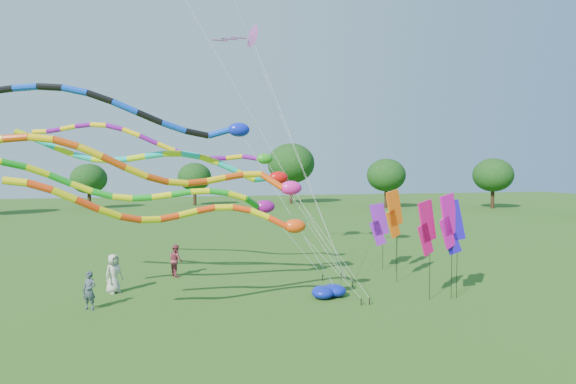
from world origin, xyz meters
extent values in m
plane|color=#295717|center=(0.00, 0.00, 0.00)|extent=(160.00, 160.00, 0.00)
cylinder|color=#382314|center=(35.97, 39.76, 1.45)|extent=(0.50, 0.50, 2.91)
ellipsoid|color=#103B12|center=(35.97, 39.76, 5.25)|extent=(6.14, 6.14, 5.22)
cylinder|color=#382314|center=(24.74, 48.27, 1.49)|extent=(0.50, 0.50, 2.98)
ellipsoid|color=#103B12|center=(24.74, 48.27, 5.38)|extent=(6.29, 6.29, 5.35)
cylinder|color=#382314|center=(12.08, 56.18, 1.30)|extent=(0.50, 0.50, 2.59)
ellipsoid|color=#103B12|center=(12.08, 56.18, 4.68)|extent=(5.47, 5.47, 4.65)
cylinder|color=#382314|center=(-2.73, 54.49, 1.76)|extent=(0.50, 0.50, 3.52)
ellipsoid|color=#103B12|center=(-2.73, 54.49, 6.36)|extent=(7.44, 7.44, 6.32)
cylinder|color=#382314|center=(-16.28, 50.52, 1.52)|extent=(0.50, 0.50, 3.04)
ellipsoid|color=#103B12|center=(-16.28, 50.52, 5.48)|extent=(6.41, 6.41, 5.45)
cylinder|color=black|center=(2.14, 1.38, 0.15)|extent=(0.05, 0.05, 0.30)
cylinder|color=silver|center=(0.64, 1.19, 1.91)|extent=(0.02, 0.02, 4.45)
ellipsoid|color=#FF460D|center=(-0.87, 1.00, 3.53)|extent=(0.88, 0.57, 0.57)
cylinder|color=#FB3D0D|center=(-1.58, 1.01, 3.72)|extent=(0.26, 0.26, 0.81)
cylinder|color=yellow|center=(-2.29, 1.10, 4.04)|extent=(0.26, 0.26, 0.77)
cylinder|color=#FB3D0D|center=(-3.00, 1.15, 4.26)|extent=(0.26, 0.26, 0.72)
cylinder|color=yellow|center=(-3.70, 1.15, 4.33)|extent=(0.26, 0.26, 0.70)
cylinder|color=#FB3D0D|center=(-4.40, 1.09, 4.27)|extent=(0.26, 0.26, 0.71)
cylinder|color=yellow|center=(-5.08, 0.96, 4.14)|extent=(0.26, 0.26, 0.72)
cylinder|color=#FB3D0D|center=(-5.76, 0.77, 4.02)|extent=(0.26, 0.26, 0.72)
cylinder|color=yellow|center=(-6.43, 0.52, 3.98)|extent=(0.26, 0.26, 0.72)
cylinder|color=#FB3D0D|center=(-7.10, 0.25, 4.08)|extent=(0.26, 0.26, 0.74)
cylinder|color=yellow|center=(-7.77, -0.03, 4.31)|extent=(0.26, 0.26, 0.78)
cylinder|color=#FB3D0D|center=(-8.44, -0.29, 4.64)|extent=(0.26, 0.26, 0.80)
cylinder|color=yellow|center=(-9.11, -0.51, 4.99)|extent=(0.26, 0.26, 0.78)
cylinder|color=#FB3D0D|center=(-9.80, -0.68, 5.27)|extent=(0.26, 0.26, 0.74)
cylinder|color=yellow|center=(-10.49, -0.77, 5.44)|extent=(0.26, 0.26, 0.70)
cylinder|color=black|center=(2.52, 1.37, 0.15)|extent=(0.05, 0.05, 0.30)
cylinder|color=silver|center=(0.74, 1.18, 2.68)|extent=(0.02, 0.02, 5.98)
ellipsoid|color=#F81B99|center=(-1.04, 0.99, 5.07)|extent=(0.88, 0.57, 0.57)
cylinder|color=#DF440B|center=(-1.78, 1.18, 5.35)|extent=(0.26, 0.26, 1.06)
cylinder|color=yellow|center=(-2.55, 1.37, 5.61)|extent=(0.26, 0.26, 0.74)
cylinder|color=#DF440B|center=(-3.28, 1.29, 5.54)|extent=(0.26, 0.26, 0.75)
cylinder|color=yellow|center=(-4.01, 1.13, 5.42)|extent=(0.26, 0.26, 0.76)
cylinder|color=#DF440B|center=(-4.73, 0.92, 5.32)|extent=(0.26, 0.26, 0.76)
cylinder|color=yellow|center=(-5.44, 0.67, 5.32)|extent=(0.26, 0.26, 0.77)
cylinder|color=#DF440B|center=(-6.16, 0.40, 5.46)|extent=(0.26, 0.26, 0.79)
cylinder|color=yellow|center=(-6.87, 0.14, 5.73)|extent=(0.26, 0.26, 0.83)
cylinder|color=#DF440B|center=(-7.59, -0.10, 6.08)|extent=(0.26, 0.26, 0.84)
cylinder|color=yellow|center=(-8.32, -0.28, 6.43)|extent=(0.26, 0.26, 0.81)
cylinder|color=#DF440B|center=(-9.05, -0.40, 6.70)|extent=(0.26, 0.26, 0.77)
cylinder|color=yellow|center=(-9.78, -0.45, 6.85)|extent=(0.26, 0.26, 0.74)
cylinder|color=#DF440B|center=(-10.53, -0.44, 6.85)|extent=(0.26, 0.26, 0.75)
cylinder|color=black|center=(2.89, 6.11, 0.15)|extent=(0.05, 0.05, 0.30)
cylinder|color=silver|center=(0.95, 6.63, 3.31)|extent=(0.02, 0.02, 7.27)
ellipsoid|color=#2C971B|center=(-0.99, 7.14, 6.34)|extent=(0.87, 0.56, 0.56)
cylinder|color=#7D0D94|center=(-1.69, 7.56, 6.40)|extent=(0.25, 0.25, 0.98)
cylinder|color=yellow|center=(-2.48, 7.94, 6.42)|extent=(0.25, 0.25, 0.88)
cylinder|color=#7D0D94|center=(-3.36, 8.01, 6.36)|extent=(0.25, 0.25, 0.88)
cylinder|color=yellow|center=(-4.24, 8.05, 6.42)|extent=(0.25, 0.25, 0.89)
cylinder|color=#7D0D94|center=(-5.12, 8.08, 6.61)|extent=(0.25, 0.25, 0.92)
cylinder|color=yellow|center=(-6.00, 8.13, 6.93)|extent=(0.25, 0.25, 0.95)
cylinder|color=#7D0D94|center=(-6.87, 8.23, 7.31)|extent=(0.25, 0.25, 0.95)
cylinder|color=yellow|center=(-7.72, 8.37, 7.67)|extent=(0.25, 0.25, 0.93)
cylinder|color=#7D0D94|center=(-8.56, 8.59, 7.94)|extent=(0.25, 0.25, 0.89)
cylinder|color=yellow|center=(-9.37, 8.87, 8.07)|extent=(0.25, 0.25, 0.87)
cylinder|color=#7D0D94|center=(-10.18, 9.20, 8.06)|extent=(0.25, 0.25, 0.88)
cylinder|color=yellow|center=(-10.97, 9.59, 7.96)|extent=(0.25, 0.25, 0.89)
cylinder|color=#7D0D94|center=(-11.75, 9.99, 7.84)|extent=(0.25, 0.25, 0.89)
cylinder|color=yellow|center=(-12.54, 10.39, 7.79)|extent=(0.25, 0.25, 0.88)
cylinder|color=black|center=(1.62, 3.13, 0.15)|extent=(0.05, 0.05, 0.30)
cylinder|color=silver|center=(-0.60, 3.26, 3.91)|extent=(0.02, 0.02, 8.50)
ellipsoid|color=#0E20C6|center=(-2.81, 3.40, 7.53)|extent=(0.96, 0.62, 0.62)
cylinder|color=blue|center=(-3.64, 3.47, 7.39)|extent=(0.28, 0.28, 1.00)
cylinder|color=black|center=(-4.60, 3.45, 7.35)|extent=(0.28, 0.28, 1.00)
cylinder|color=blue|center=(-5.57, 3.32, 7.59)|extent=(0.28, 0.28, 1.03)
cylinder|color=black|center=(-6.54, 3.23, 7.95)|extent=(0.28, 0.28, 1.05)
cylinder|color=blue|center=(-7.51, 3.18, 8.35)|extent=(0.28, 0.28, 1.05)
cylinder|color=black|center=(-8.47, 3.20, 8.72)|extent=(0.28, 0.28, 1.02)
cylinder|color=blue|center=(-9.43, 3.28, 8.98)|extent=(0.28, 0.28, 0.98)
cylinder|color=black|center=(-10.38, 3.43, 9.10)|extent=(0.28, 0.28, 0.97)
cylinder|color=blue|center=(-11.33, 3.64, 9.09)|extent=(0.28, 0.28, 0.98)
cylinder|color=black|center=(-12.28, 3.88, 8.99)|extent=(0.28, 0.28, 0.99)
cylinder|color=black|center=(2.91, 4.45, 0.15)|extent=(0.05, 0.05, 0.30)
cylinder|color=silver|center=(1.07, 4.61, 2.84)|extent=(0.02, 0.02, 6.30)
ellipsoid|color=red|center=(-0.76, 4.78, 5.39)|extent=(0.96, 0.61, 0.61)
cylinder|color=#0BC2AF|center=(-1.54, 4.65, 5.35)|extent=(0.28, 0.28, 0.92)
cylinder|color=#CFE90C|center=(-2.38, 4.47, 5.51)|extent=(0.28, 0.28, 0.92)
cylinder|color=#0BC2AF|center=(-3.20, 4.47, 5.90)|extent=(0.28, 0.28, 0.90)
cylinder|color=#CFE90C|center=(-4.02, 4.53, 6.23)|extent=(0.28, 0.28, 0.87)
cylinder|color=#0BC2AF|center=(-4.84, 4.67, 6.44)|extent=(0.28, 0.28, 0.84)
cylinder|color=#CFE90C|center=(-5.64, 4.86, 6.51)|extent=(0.28, 0.28, 0.83)
cylinder|color=#0BC2AF|center=(-6.44, 5.10, 6.45)|extent=(0.28, 0.28, 0.85)
cylinder|color=#CFE90C|center=(-7.25, 5.36, 6.33)|extent=(0.28, 0.28, 0.85)
cylinder|color=#0BC2AF|center=(-8.05, 5.63, 6.23)|extent=(0.28, 0.28, 0.84)
cylinder|color=#CFE90C|center=(-8.85, 5.86, 6.23)|extent=(0.28, 0.28, 0.84)
cylinder|color=#0BC2AF|center=(-9.66, 6.06, 6.36)|extent=(0.28, 0.28, 0.85)
cylinder|color=#CFE90C|center=(-10.47, 6.19, 6.63)|extent=(0.28, 0.28, 0.88)
cylinder|color=#0BC2AF|center=(-11.29, 6.25, 6.98)|extent=(0.28, 0.28, 0.90)
cylinder|color=#CFE90C|center=(-12.11, 6.25, 7.34)|extent=(0.28, 0.28, 0.90)
cylinder|color=black|center=(1.83, 5.97, 0.15)|extent=(0.05, 0.05, 0.30)
cylinder|color=silver|center=(0.26, 5.67, 2.13)|extent=(0.02, 0.02, 4.88)
ellipsoid|color=#920D7D|center=(-1.31, 5.38, 3.98)|extent=(1.00, 0.64, 0.64)
cylinder|color=#15A01C|center=(-2.01, 4.97, 4.21)|extent=(0.29, 0.29, 1.09)
cylinder|color=yellow|center=(-2.77, 4.58, 4.57)|extent=(0.29, 0.29, 0.87)
cylinder|color=#15A01C|center=(-3.60, 4.52, 4.75)|extent=(0.29, 0.29, 0.84)
cylinder|color=yellow|center=(-4.44, 4.51, 4.80)|extent=(0.29, 0.29, 0.84)
cylinder|color=#15A01C|center=(-5.29, 4.54, 4.72)|extent=(0.29, 0.29, 0.86)
cylinder|color=yellow|center=(-6.14, 4.57, 4.61)|extent=(0.29, 0.29, 0.86)
cylinder|color=#15A01C|center=(-6.98, 4.60, 4.53)|extent=(0.29, 0.29, 0.84)
cylinder|color=yellow|center=(-7.82, 4.59, 4.56)|extent=(0.29, 0.29, 0.84)
cylinder|color=#15A01C|center=(-8.65, 4.52, 4.73)|extent=(0.29, 0.29, 0.86)
cylinder|color=yellow|center=(-9.46, 4.39, 5.03)|extent=(0.29, 0.29, 0.90)
cylinder|color=#15A01C|center=(-10.27, 4.19, 5.39)|extent=(0.29, 0.29, 0.91)
cylinder|color=yellow|center=(-11.06, 3.93, 5.74)|extent=(0.29, 0.29, 0.90)
cylinder|color=#15A01C|center=(-11.84, 3.63, 6.01)|extent=(0.29, 0.29, 0.87)
cylinder|color=black|center=(2.50, 4.00, 0.15)|extent=(0.04, 0.04, 0.30)
cylinder|color=silver|center=(-1.87, 5.89, 8.44)|extent=(0.01, 0.01, 18.86)
cylinder|color=black|center=(2.50, 4.00, 0.15)|extent=(0.04, 0.04, 0.30)
cylinder|color=silver|center=(-2.03, 2.63, 10.33)|extent=(0.01, 0.01, 22.18)
cylinder|color=black|center=(2.50, 4.00, 0.15)|extent=(0.04, 0.04, 0.30)
cylinder|color=silver|center=(0.64, 7.06, 6.87)|extent=(0.01, 0.01, 14.97)
cone|color=purple|center=(-1.23, 10.12, 13.44)|extent=(1.54, 1.61, 1.45)
cube|color=purple|center=(-1.93, 10.12, 13.29)|extent=(0.90, 0.12, 0.04)
cube|color=purple|center=(-2.48, 10.12, 13.17)|extent=(0.90, 0.12, 0.04)
cube|color=purple|center=(-3.03, 10.12, 13.05)|extent=(0.90, 0.12, 0.04)
cylinder|color=black|center=(6.00, 7.81, 1.76)|extent=(0.02, 0.02, 3.51)
cube|color=purple|center=(5.79, 7.86, 2.91)|extent=(1.14, 0.36, 1.93)
cube|color=purple|center=(5.71, 7.88, 2.11)|extent=(0.99, 0.32, 1.51)
cylinder|color=black|center=(6.55, 7.21, 2.13)|extent=(0.02, 0.02, 4.25)
cube|color=green|center=(6.34, 7.13, 3.65)|extent=(1.11, 0.48, 1.93)
cube|color=green|center=(6.27, 7.10, 2.85)|extent=(0.97, 0.43, 1.51)
cylinder|color=black|center=(5.50, 4.93, 2.21)|extent=(0.02, 0.02, 4.42)
cube|color=#FF5B0D|center=(5.29, 4.86, 3.82)|extent=(1.12, 0.45, 1.93)
cube|color=#FF5B0D|center=(5.21, 4.83, 3.02)|extent=(0.98, 0.40, 1.51)
cylinder|color=black|center=(5.40, 1.48, 2.07)|extent=(0.02, 0.02, 4.13)
cube|color=#D40B64|center=(5.20, 1.41, 3.53)|extent=(1.11, 0.47, 1.93)
cube|color=#D40B64|center=(5.12, 1.38, 2.73)|extent=(0.97, 0.42, 1.51)
cylinder|color=black|center=(6.75, 1.49, 2.05)|extent=(0.02, 0.02, 4.10)
cube|color=#1D0CAF|center=(6.54, 1.53, 3.50)|extent=(1.15, 0.31, 1.93)
cube|color=#1D0CAF|center=(6.46, 1.55, 2.70)|extent=(1.00, 0.28, 1.51)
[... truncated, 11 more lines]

